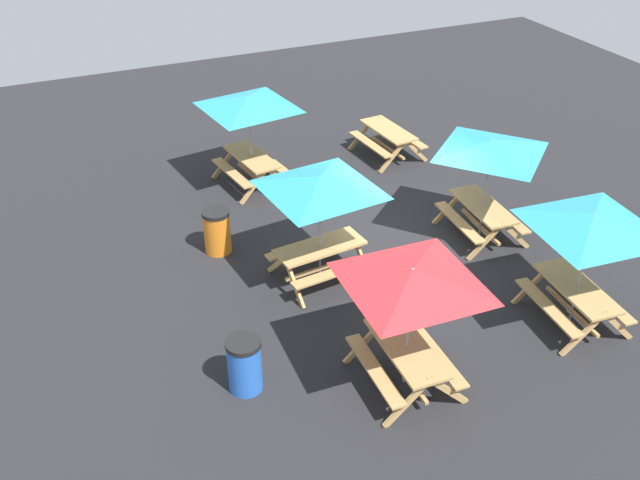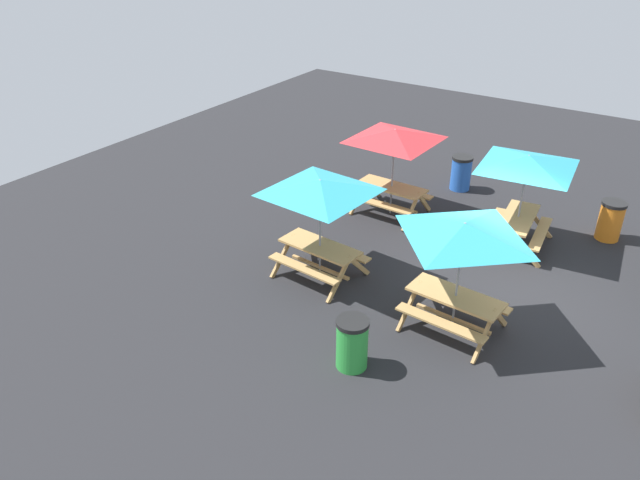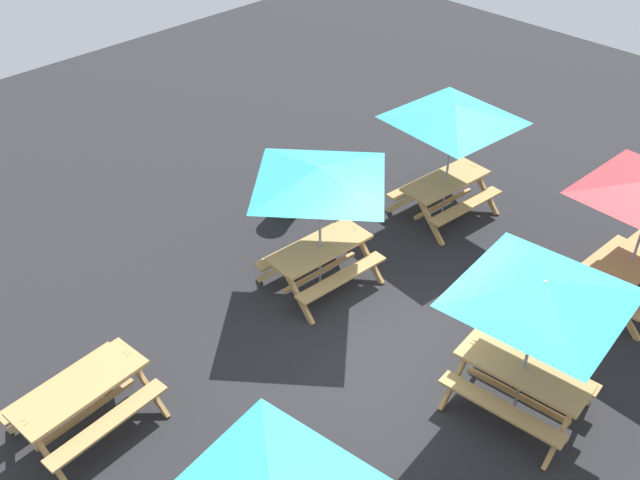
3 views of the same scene
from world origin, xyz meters
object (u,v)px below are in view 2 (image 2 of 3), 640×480
Objects in this scene: picnic_table_1 at (320,194)px; trash_bin_green at (352,343)px; trash_bin_blue at (461,173)px; picnic_table_5 at (394,141)px; trash_bin_orange at (610,220)px; picnic_table_0 at (463,238)px; picnic_table_2 at (527,168)px.

picnic_table_1 is 3.39m from trash_bin_green.
trash_bin_blue is at bearing -80.82° from trash_bin_green.
trash_bin_orange is (-5.08, -1.65, -1.49)m from picnic_table_5.
trash_bin_green is (-2.11, 2.19, -1.49)m from picnic_table_1.
picnic_table_0 is at bearing 111.02° from trash_bin_blue.
picnic_table_1 is at bearing 0.67° from picnic_table_0.
picnic_table_2 is 2.87× the size of trash_bin_orange.
picnic_table_2 and picnic_table_5 have the same top height.
picnic_table_5 is 3.02m from trash_bin_blue.
trash_bin_orange is 4.22m from trash_bin_blue.
picnic_table_0 is 5.08m from picnic_table_5.
picnic_table_2 is 1.00× the size of picnic_table_5.
picnic_table_1 is 3.64m from picnic_table_5.
picnic_table_0 and picnic_table_1 have the same top height.
trash_bin_green is (2.80, 7.48, 0.00)m from trash_bin_orange.
picnic_table_0 is 2.72m from trash_bin_green.
trash_bin_orange is (-1.73, -5.47, -1.49)m from picnic_table_0.
trash_bin_orange is at bearing -127.90° from picnic_table_1.
picnic_table_1 is at bearing -46.06° from trash_bin_green.
picnic_table_1 is (3.18, -0.19, 0.00)m from picnic_table_0.
trash_bin_orange and trash_bin_green have the same top height.
trash_bin_blue is at bearing -108.76° from picnic_table_5.
picnic_table_5 is 2.88× the size of trash_bin_blue.
trash_bin_orange is at bearing -103.58° from picnic_table_0.
picnic_table_0 reaches higher than trash_bin_blue.
picnic_table_0 is 0.83× the size of picnic_table_5.
trash_bin_green is 1.00× the size of trash_bin_blue.
picnic_table_0 and picnic_table_2 have the same top height.
picnic_table_5 is (0.17, -3.64, 0.00)m from picnic_table_1.
picnic_table_0 reaches higher than trash_bin_orange.
trash_bin_green is at bearing 65.98° from picnic_table_0.
picnic_table_2 is (-3.14, -3.70, 0.00)m from picnic_table_1.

